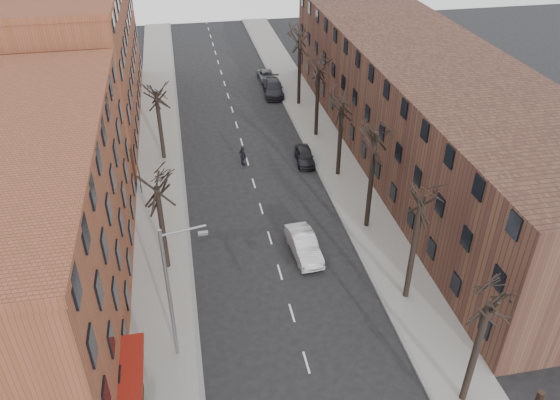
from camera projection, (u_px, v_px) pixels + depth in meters
sidewalk_left at (160, 153)px, 52.07m from camera, size 4.00×90.00×0.15m
sidewalk_right at (322, 139)px, 54.62m from camera, size 4.00×90.00×0.15m
building_left_near at (8, 239)px, 31.13m from camera, size 12.00×26.00×12.00m
building_left_far at (69, 57)px, 54.38m from camera, size 12.00×28.00×14.00m
building_right at (425, 107)px, 49.08m from camera, size 12.00×50.00×10.00m
tree_right_a at (462, 399)px, 29.16m from camera, size 5.20×5.20×10.00m
tree_right_b at (405, 297)px, 35.73m from camera, size 5.20×5.20×10.80m
tree_right_c at (366, 226)px, 42.29m from camera, size 5.20×5.20×11.60m
tree_right_d at (338, 175)px, 48.85m from camera, size 5.20×5.20×10.00m
tree_right_e at (316, 135)px, 55.41m from camera, size 5.20×5.20×10.80m
tree_right_f at (299, 104)px, 61.98m from camera, size 5.20×5.20×11.60m
tree_left_a at (168, 267)px, 38.23m from camera, size 5.20×5.20×9.50m
tree_left_b at (164, 159)px, 51.35m from camera, size 5.20×5.20×9.50m
streetlight at (172, 290)px, 29.00m from camera, size 2.45×0.22×9.03m
silver_sedan at (304, 245)px, 39.05m from camera, size 2.00×4.90×1.58m
parked_car_near at (305, 156)px, 50.40m from camera, size 1.91×4.06×1.34m
parked_car_mid at (273, 88)px, 64.00m from camera, size 2.64×5.57×1.57m
parked_car_far at (267, 76)px, 67.90m from camera, size 2.02×4.19×1.15m
pedestrian_crossing at (243, 156)px, 49.79m from camera, size 0.90×1.23×1.93m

